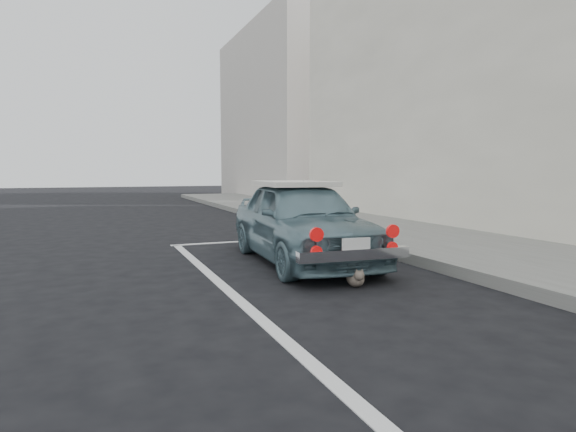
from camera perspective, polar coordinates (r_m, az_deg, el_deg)
name	(u,v)px	position (r m, az deg, el deg)	size (l,w,h in m)	color
ground	(532,404)	(3.16, 26.92, -19.22)	(80.00, 80.00, 0.00)	black
building_far	(282,114)	(23.63, -0.73, 11.95)	(3.50, 10.00, 8.00)	beige
pline_front	(254,241)	(8.87, -4.10, -2.95)	(3.00, 0.12, 0.01)	silver
pline_side	(230,292)	(5.19, -6.88, -8.96)	(0.12, 7.00, 0.01)	silver
retro_coupe	(302,220)	(6.77, 1.65, -0.53)	(1.59, 3.51, 1.16)	slate
cat	(356,278)	(5.43, 8.04, -7.24)	(0.24, 0.42, 0.23)	#63594C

